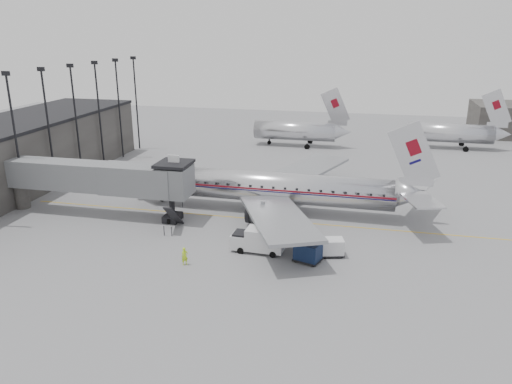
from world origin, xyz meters
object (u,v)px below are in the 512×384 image
airliner (274,187)px  service_van (258,240)px  ramp_worker (185,256)px  baggage_cart_navy (308,252)px  baggage_cart_white (332,247)px

airliner → service_van: bearing=-86.1°
service_van → ramp_worker: 6.94m
baggage_cart_navy → ramp_worker: (-10.32, -2.95, -0.15)m
baggage_cart_white → ramp_worker: size_ratio=1.49×
baggage_cart_white → ramp_worker: bearing=-174.1°
airliner → baggage_cart_navy: (5.31, -12.05, -1.80)m
airliner → ramp_worker: size_ratio=21.75×
ramp_worker → baggage_cart_white: bearing=-16.1°
ramp_worker → baggage_cart_navy: bearing=-20.9°
airliner → baggage_cart_navy: bearing=-65.6°
baggage_cart_white → airliner: bearing=110.5°
baggage_cart_navy → baggage_cart_white: (2.00, 1.72, -0.10)m
airliner → service_van: airliner is taller
baggage_cart_navy → service_van: bearing=-174.6°
service_van → airliner: bearing=96.1°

